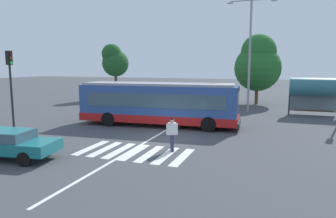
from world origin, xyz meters
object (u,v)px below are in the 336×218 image
at_px(parked_car_champagne, 191,100).
at_px(background_tree_right, 258,63).
at_px(city_transit_bus, 158,104).
at_px(bus_stop_shelter, 315,88).
at_px(background_tree_left, 114,61).
at_px(parked_car_white, 165,99).
at_px(pedestrian_crossing_street, 172,132).
at_px(twin_arm_street_lamp, 250,45).
at_px(foreground_sedan, 8,143).
at_px(parked_car_red, 217,101).
at_px(traffic_light_near_corner, 11,78).

xyz_separation_m(parked_car_champagne, background_tree_right, (6.07, 5.16, 3.74)).
relative_size(city_transit_bus, background_tree_right, 1.51).
bearing_deg(bus_stop_shelter, background_tree_left, 163.89).
bearing_deg(bus_stop_shelter, parked_car_white, 173.35).
distance_m(pedestrian_crossing_street, parked_car_white, 17.11).
bearing_deg(twin_arm_street_lamp, pedestrian_crossing_street, -99.00).
distance_m(parked_car_champagne, background_tree_left, 13.28).
bearing_deg(city_transit_bus, bus_stop_shelter, 37.46).
height_order(parked_car_champagne, twin_arm_street_lamp, twin_arm_street_lamp).
bearing_deg(foreground_sedan, twin_arm_street_lamp, 63.99).
distance_m(parked_car_champagne, bus_stop_shelter, 11.42).
xyz_separation_m(parked_car_champagne, bus_stop_shelter, (11.20, -1.55, 1.65)).
bearing_deg(parked_car_champagne, bus_stop_shelter, -7.89).
height_order(foreground_sedan, parked_car_champagne, same).
bearing_deg(foreground_sedan, background_tree_left, 108.48).
bearing_deg(parked_car_champagne, background_tree_left, 156.54).
bearing_deg(parked_car_white, bus_stop_shelter, -6.65).
bearing_deg(parked_car_champagne, parked_car_red, 11.09).
relative_size(parked_car_champagne, background_tree_left, 0.65).
bearing_deg(city_transit_bus, pedestrian_crossing_street, -62.66).
height_order(background_tree_left, background_tree_right, background_tree_right).
distance_m(parked_car_champagne, background_tree_right, 8.80).
xyz_separation_m(city_transit_bus, parked_car_white, (-3.13, 9.98, -0.82)).
bearing_deg(parked_car_white, background_tree_left, 150.56).
relative_size(foreground_sedan, bus_stop_shelter, 1.18).
xyz_separation_m(traffic_light_near_corner, bus_stop_shelter, (19.17, 13.33, -1.06)).
xyz_separation_m(parked_car_white, background_tree_right, (8.89, 5.08, 3.74)).
distance_m(parked_car_red, twin_arm_street_lamp, 6.43).
height_order(pedestrian_crossing_street, background_tree_right, background_tree_right).
bearing_deg(pedestrian_crossing_street, traffic_light_near_corner, 175.10).
distance_m(parked_car_red, background_tree_right, 6.93).
bearing_deg(parked_car_red, background_tree_left, 162.25).
height_order(traffic_light_near_corner, background_tree_left, background_tree_left).
distance_m(foreground_sedan, parked_car_red, 21.00).
xyz_separation_m(parked_car_white, background_tree_left, (-8.77, 4.95, 4.09)).
height_order(pedestrian_crossing_street, foreground_sedan, pedestrian_crossing_street).
bearing_deg(parked_car_white, city_transit_bus, -72.59).
xyz_separation_m(foreground_sedan, parked_car_champagne, (3.34, 19.65, 0.00)).
bearing_deg(traffic_light_near_corner, bus_stop_shelter, 34.81).
distance_m(foreground_sedan, parked_car_champagne, 19.94).
relative_size(traffic_light_near_corner, background_tree_left, 0.75).
relative_size(pedestrian_crossing_street, parked_car_champagne, 0.38).
xyz_separation_m(parked_car_white, twin_arm_street_lamp, (8.55, -1.15, 5.37)).
distance_m(city_transit_bus, bus_stop_shelter, 13.75).
xyz_separation_m(foreground_sedan, twin_arm_street_lamp, (9.07, 18.59, 5.37)).
height_order(bus_stop_shelter, background_tree_left, background_tree_left).
bearing_deg(parked_car_red, foreground_sedan, -106.31).
relative_size(foreground_sedan, parked_car_white, 1.02).
xyz_separation_m(city_transit_bus, traffic_light_near_corner, (-8.28, -4.98, 1.89)).
relative_size(pedestrian_crossing_street, bus_stop_shelter, 0.43).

